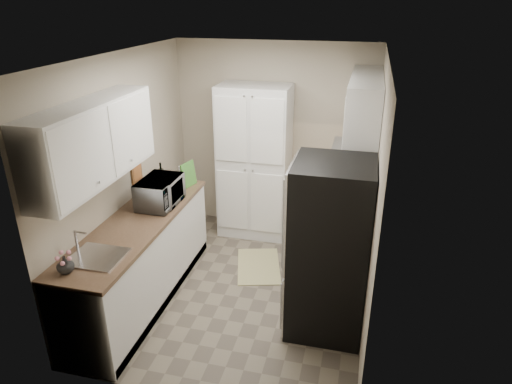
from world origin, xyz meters
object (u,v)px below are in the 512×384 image
Objects in this scene: pantry_cabinet at (254,162)px; toaster_oven at (354,172)px; microwave at (160,192)px; wine_bottle at (161,176)px; electric_range at (337,243)px; refrigerator at (329,249)px.

pantry_cabinet reaches higher than toaster_oven.
microwave is 2.33m from toaster_oven.
wine_bottle is (-0.91, -0.86, 0.06)m from pantry_cabinet.
microwave is (-0.71, -1.34, 0.07)m from pantry_cabinet.
electric_range reaches higher than toaster_oven.
electric_range is at bearing -1.75° from wine_bottle.
wine_bottle is at bearing 157.18° from refrigerator.
refrigerator is (-0.03, -0.80, 0.37)m from electric_range.
wine_bottle is (-2.09, 0.06, 0.58)m from electric_range.
wine_bottle is at bearing -136.66° from pantry_cabinet.
toaster_oven is (0.13, 1.62, 0.17)m from refrigerator.
electric_range is 4.16× the size of wine_bottle.
pantry_cabinet is 5.63× the size of toaster_oven.
pantry_cabinet is at bearing -177.43° from toaster_oven.
pantry_cabinet is 1.58m from electric_range.
toaster_oven is at bearing 18.98° from wine_bottle.
pantry_cabinet reaches higher than electric_range.
refrigerator is 3.15× the size of microwave.
microwave is 0.52m from wine_bottle.
wine_bottle is at bearing -153.57° from toaster_oven.
refrigerator is at bearing -92.48° from electric_range.
microwave reaches higher than electric_range.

